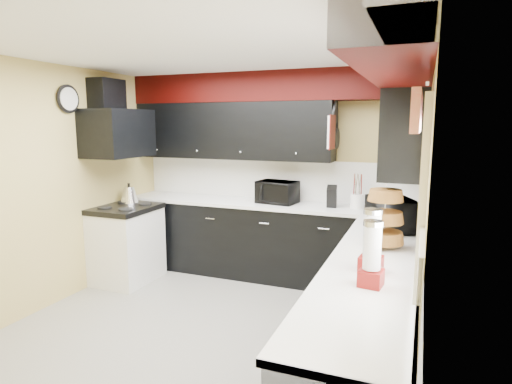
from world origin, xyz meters
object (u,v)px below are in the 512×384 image
Objects in this scene: microwave at (392,214)px; kettle at (129,195)px; toaster_oven at (277,192)px; knife_block at (332,197)px; utensil_crock at (357,201)px.

microwave is 2.37× the size of kettle.
kettle is at bearing -154.54° from toaster_oven.
toaster_oven is at bearing 169.94° from knife_block.
utensil_crock is 0.67× the size of knife_block.
utensil_crock is at bearing 10.20° from toaster_oven.
toaster_oven is 0.95m from utensil_crock.
kettle is (-2.71, -0.56, -0.00)m from utensil_crock.
microwave is at bearing -57.31° from knife_block.
toaster_oven reaches higher than kettle.
microwave reaches higher than kettle.
toaster_oven is 1.84m from kettle.
utensil_crock is (0.95, 0.02, -0.05)m from toaster_oven.
utensil_crock is at bearing 11.57° from kettle.
knife_block reaches higher than kettle.
knife_block reaches higher than utensil_crock.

